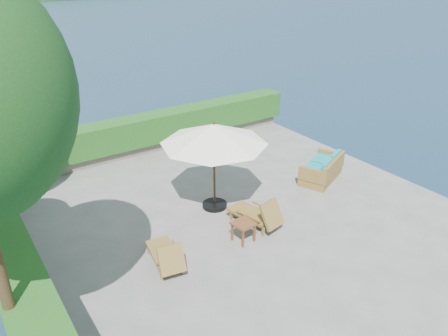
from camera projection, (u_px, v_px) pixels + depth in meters
ground at (231, 216)px, 12.27m from camera, size 12.00×12.00×0.00m
foundation at (231, 261)px, 12.94m from camera, size 12.00×12.00×3.00m
ocean at (230, 298)px, 13.56m from camera, size 600.00×600.00×0.00m
planter_wall_far at (146, 146)px, 16.36m from camera, size 12.00×0.60×0.36m
planter_wall_left at (18, 287)px, 9.35m from camera, size 0.60×12.00×0.36m
hedge_far at (144, 130)px, 16.07m from camera, size 12.40×0.90×1.00m
hedge_left at (11, 262)px, 9.06m from camera, size 0.90×12.40×1.00m
patio_umbrella at (214, 135)px, 11.75m from camera, size 3.41×3.41×2.66m
lounge_left at (166, 255)px, 10.11m from camera, size 0.81×1.49×0.82m
lounge_right at (257, 214)px, 11.67m from camera, size 0.93×1.63×0.88m
side_table at (243, 226)px, 11.00m from camera, size 0.57×0.57×0.55m
wicker_loveseat at (323, 170)px, 14.16m from camera, size 1.97×1.54×0.87m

